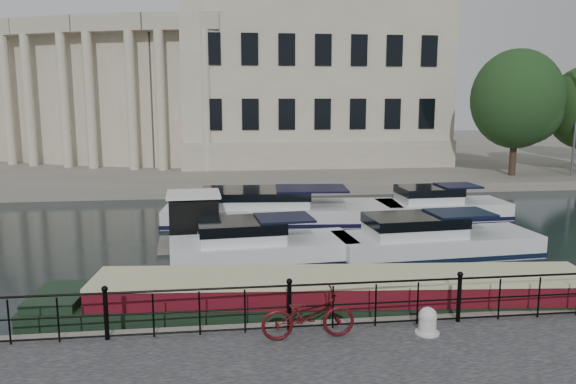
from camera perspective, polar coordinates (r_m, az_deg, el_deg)
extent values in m
plane|color=black|center=(15.36, -0.95, -12.41)|extent=(160.00, 160.00, 0.00)
cube|color=#6B665B|center=(53.46, -5.46, 3.70)|extent=(120.00, 42.00, 0.55)
cylinder|color=black|center=(13.03, -18.00, -11.84)|extent=(0.10, 0.10, 1.10)
sphere|color=black|center=(12.82, -18.14, -9.34)|extent=(0.14, 0.14, 0.14)
cylinder|color=black|center=(12.88, 0.14, -11.60)|extent=(0.10, 0.10, 1.10)
sphere|color=black|center=(12.67, 0.14, -9.07)|extent=(0.14, 0.14, 0.14)
cylinder|color=black|center=(13.93, 16.98, -10.37)|extent=(0.10, 0.10, 1.10)
sphere|color=black|center=(13.74, 17.10, -8.01)|extent=(0.14, 0.14, 0.14)
cylinder|color=black|center=(12.70, 0.14, -9.50)|extent=(24.00, 0.05, 0.05)
cylinder|color=black|center=(12.88, 0.14, -11.60)|extent=(24.00, 0.04, 0.04)
cylinder|color=black|center=(13.05, 0.14, -13.52)|extent=(24.00, 0.04, 0.04)
cube|color=#ADA38C|center=(47.79, 1.98, 11.77)|extent=(20.00, 14.00, 14.00)
cube|color=#9E937F|center=(47.94, 1.94, 4.58)|extent=(20.30, 14.30, 2.00)
cube|color=#ADA38C|center=(43.22, -9.66, 9.88)|extent=(5.73, 4.06, 11.00)
cube|color=#9E937F|center=(41.61, -10.60, 16.63)|extent=(5.62, 2.73, 1.20)
cylinder|color=#ADA38C|center=(40.32, -8.31, 9.09)|extent=(0.70, 0.70, 9.80)
cylinder|color=#ADA38C|center=(41.22, -12.80, 8.96)|extent=(0.70, 0.70, 9.80)
cube|color=#ADA38C|center=(45.11, -15.98, 9.63)|extent=(5.90, 4.56, 11.00)
cube|color=#9E937F|center=(43.66, -17.57, 16.02)|extent=(5.62, 3.30, 1.20)
cylinder|color=#ADA38C|center=(42.07, -15.61, 8.86)|extent=(0.70, 0.70, 9.80)
cylinder|color=#ADA38C|center=(43.69, -19.46, 8.68)|extent=(0.70, 0.70, 9.80)
cube|color=#ADA38C|center=(48.00, -21.30, 9.33)|extent=(5.99, 4.99, 11.00)
cube|color=#9E937F|center=(46.78, -23.31, 15.24)|extent=(5.55, 3.83, 1.20)
cylinder|color=#ADA38C|center=(44.98, -21.77, 8.56)|extent=(0.70, 0.70, 9.80)
cylinder|color=#ADA38C|center=(47.19, -24.82, 8.38)|extent=(0.70, 0.70, 9.80)
cube|color=#ADA38C|center=(51.70, -25.48, 9.03)|extent=(5.99, 5.36, 11.00)
cylinder|color=#ADA38C|center=(48.82, -26.59, 8.26)|extent=(0.70, 0.70, 9.80)
cylinder|color=#59595B|center=(41.90, 27.25, 6.92)|extent=(0.16, 0.16, 8.00)
imported|color=#410B0E|center=(12.49, 2.06, -12.35)|extent=(2.08, 0.80, 1.08)
cylinder|color=#BCBCB7|center=(13.21, 13.99, -12.95)|extent=(0.39, 0.39, 0.41)
sphere|color=#BCBCB7|center=(13.13, 14.02, -12.13)|extent=(0.41, 0.41, 0.41)
cylinder|color=#BCBCB7|center=(13.28, 13.95, -13.69)|extent=(0.54, 0.54, 0.04)
cube|color=black|center=(15.19, 5.56, -12.30)|extent=(16.28, 3.58, 0.97)
cube|color=#560C16|center=(14.96, 5.60, -9.99)|extent=(13.03, 2.97, 0.75)
cube|color=#C6C08F|center=(14.83, 5.62, -8.54)|extent=(13.04, 3.04, 0.11)
cube|color=#6B665B|center=(22.42, -9.46, -5.27)|extent=(2.89, 2.45, 0.23)
cube|color=black|center=(22.18, -9.53, -2.64)|extent=(1.94, 1.94, 1.66)
cube|color=silver|center=(21.99, -9.60, -0.22)|extent=(2.14, 2.14, 0.11)
cube|color=white|center=(20.03, -2.57, -6.51)|extent=(6.63, 3.02, 1.20)
cube|color=black|center=(20.05, -2.57, -6.73)|extent=(6.70, 3.05, 0.18)
cube|color=white|center=(19.70, -4.82, -4.24)|extent=(3.06, 2.27, 0.90)
cube|color=black|center=(19.83, -0.40, -2.63)|extent=(2.07, 1.89, 0.08)
cube|color=silver|center=(21.53, 14.79, -5.67)|extent=(7.59, 2.99, 1.20)
cube|color=black|center=(21.55, 14.78, -5.88)|extent=(7.67, 3.02, 0.18)
cube|color=silver|center=(20.95, 12.69, -3.61)|extent=(3.48, 2.25, 0.90)
cube|color=black|center=(21.62, 17.06, -2.03)|extent=(2.35, 1.88, 0.08)
cube|color=silver|center=(26.34, -0.49, -2.56)|extent=(11.15, 4.16, 1.20)
cube|color=black|center=(26.36, -0.49, -2.73)|extent=(11.26, 4.20, 0.18)
cube|color=silver|center=(26.16, -3.36, -0.76)|extent=(5.12, 3.09, 0.90)
cube|color=black|center=(26.17, 2.38, 0.36)|extent=(3.45, 2.56, 0.08)
cube|color=silver|center=(28.14, 15.39, -2.12)|extent=(6.19, 2.65, 1.20)
cube|color=black|center=(28.16, 15.38, -2.28)|extent=(6.25, 2.68, 0.18)
cube|color=silver|center=(27.69, 14.08, -0.46)|extent=(2.81, 2.10, 0.90)
cube|color=black|center=(28.21, 16.87, 0.63)|extent=(1.89, 1.78, 0.08)
cylinder|color=black|center=(40.66, 21.88, 3.51)|extent=(0.44, 0.44, 2.74)
ellipsoid|color=#143310|center=(40.48, 22.21, 8.75)|extent=(5.94, 5.94, 6.57)
sphere|color=#143310|center=(40.44, 23.17, 7.57)|extent=(4.38, 4.38, 4.38)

